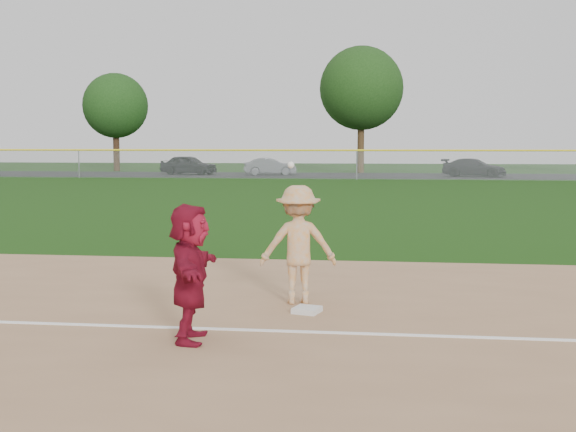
# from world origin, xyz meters

# --- Properties ---
(ground) EXTENTS (160.00, 160.00, 0.00)m
(ground) POSITION_xyz_m (0.00, 0.00, 0.00)
(ground) COLOR #153B0B
(ground) RESTS_ON ground
(foul_line) EXTENTS (60.00, 0.10, 0.01)m
(foul_line) POSITION_xyz_m (0.00, -0.80, 0.03)
(foul_line) COLOR white
(foul_line) RESTS_ON infield_dirt
(parking_asphalt) EXTENTS (120.00, 10.00, 0.01)m
(parking_asphalt) POSITION_xyz_m (0.00, 46.00, 0.01)
(parking_asphalt) COLOR black
(parking_asphalt) RESTS_ON ground
(first_base) EXTENTS (0.44, 0.44, 0.08)m
(first_base) POSITION_xyz_m (0.43, 0.29, 0.06)
(first_base) COLOR silver
(first_base) RESTS_ON infield_dirt
(base_runner) EXTENTS (0.69, 1.63, 1.71)m
(base_runner) POSITION_xyz_m (-0.86, -1.38, 0.88)
(base_runner) COLOR maroon
(base_runner) RESTS_ON infield_dirt
(car_left) EXTENTS (4.82, 2.84, 1.54)m
(car_left) POSITION_xyz_m (-13.46, 45.99, 0.78)
(car_left) COLOR black
(car_left) RESTS_ON parking_asphalt
(car_mid) EXTENTS (4.27, 2.34, 1.34)m
(car_mid) POSITION_xyz_m (-6.93, 45.90, 0.68)
(car_mid) COLOR #5A5C62
(car_mid) RESTS_ON parking_asphalt
(car_right) EXTENTS (5.00, 3.22, 1.35)m
(car_right) POSITION_xyz_m (8.53, 44.76, 0.68)
(car_right) COLOR black
(car_right) RESTS_ON parking_asphalt
(first_base_play) EXTENTS (1.27, 1.04, 2.18)m
(first_base_play) POSITION_xyz_m (0.23, 0.92, 0.92)
(first_base_play) COLOR #AFAFB2
(first_base_play) RESTS_ON infield_dirt
(outfield_fence) EXTENTS (110.00, 0.12, 110.00)m
(outfield_fence) POSITION_xyz_m (0.00, 40.00, 1.96)
(outfield_fence) COLOR #999EA0
(outfield_fence) RESTS_ON ground
(tree_1) EXTENTS (5.80, 5.80, 8.75)m
(tree_1) POSITION_xyz_m (-22.00, 53.00, 5.83)
(tree_1) COLOR #311D11
(tree_1) RESTS_ON ground
(tree_2) EXTENTS (7.00, 7.00, 10.58)m
(tree_2) POSITION_xyz_m (0.00, 51.50, 7.06)
(tree_2) COLOR #3B2815
(tree_2) RESTS_ON ground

